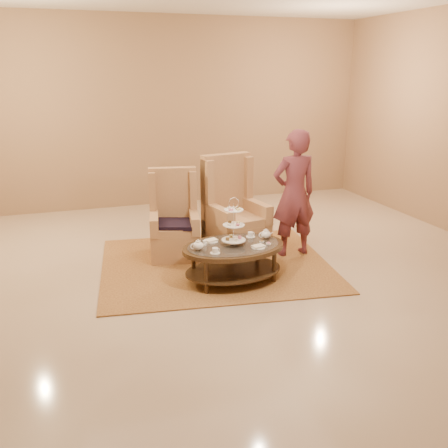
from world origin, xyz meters
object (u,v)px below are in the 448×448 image
object	(u,v)px
armchair_left	(174,227)
person	(294,194)
armchair_right	(233,219)
tea_table	(234,252)

from	to	relation	value
armchair_left	person	xyz separation A→B (m)	(1.59, -0.50, 0.47)
armchair_right	person	size ratio (longest dim) A/B	0.78
armchair_left	armchair_right	xyz separation A→B (m)	(0.85, -0.05, 0.05)
tea_table	armchair_right	xyz separation A→B (m)	(0.37, 1.08, 0.07)
tea_table	armchair_left	distance (m)	1.23
armchair_left	person	bearing A→B (deg)	-6.62
armchair_right	person	world-z (taller)	person
person	armchair_left	bearing A→B (deg)	-19.35
armchair_left	person	distance (m)	1.73
tea_table	armchair_left	xyz separation A→B (m)	(-0.49, 1.13, 0.02)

